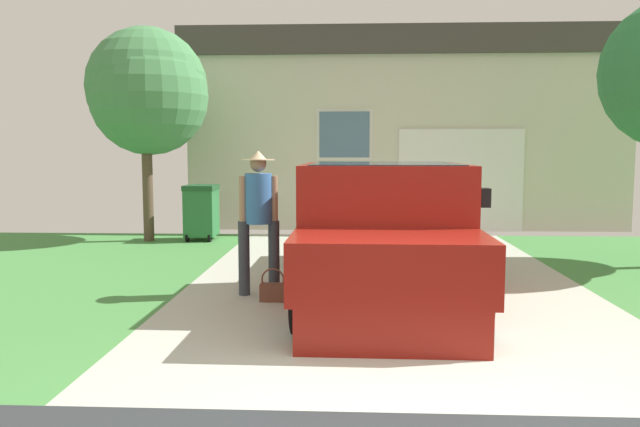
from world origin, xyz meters
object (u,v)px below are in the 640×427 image
pickup_truck (383,237)px  person_with_hat (259,211)px  house_with_garage (398,132)px  wheeled_trash_bin (201,210)px  handbag (273,291)px  neighbor_tree (148,92)px

pickup_truck → person_with_hat: bearing=-2.8°
house_with_garage → wheeled_trash_bin: 6.41m
handbag → house_with_garage: house_with_garage is taller
pickup_truck → house_with_garage: (0.87, 9.26, 1.53)m
person_with_hat → house_with_garage: 9.55m
pickup_truck → person_with_hat: 1.55m
person_with_hat → house_with_garage: bearing=64.7°
person_with_hat → handbag: (0.21, -0.34, -0.92)m
person_with_hat → handbag: 1.00m
pickup_truck → house_with_garage: bearing=-94.7°
house_with_garage → neighbor_tree: bearing=-139.7°
pickup_truck → handbag: bearing=11.3°
person_with_hat → house_with_garage: (2.39, 9.17, 1.22)m
handbag → neighbor_tree: (-3.08, 5.05, 2.80)m
neighbor_tree → wheeled_trash_bin: size_ratio=3.83×
house_with_garage → wheeled_trash_bin: size_ratio=9.31×
pickup_truck → handbag: pickup_truck is taller
handbag → pickup_truck: bearing=10.7°
pickup_truck → person_with_hat: size_ratio=3.00×
house_with_garage → neighbor_tree: (-5.26, -4.45, 0.66)m
pickup_truck → neighbor_tree: neighbor_tree is taller
person_with_hat → handbag: size_ratio=4.49×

